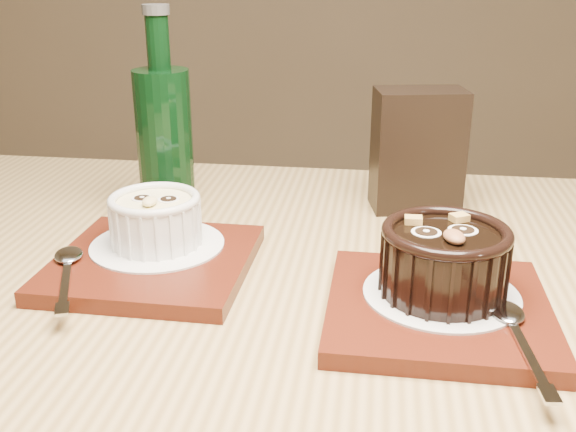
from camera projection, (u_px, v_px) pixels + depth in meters
name	position (u px, v px, depth m)	size (l,w,h in m)	color
table	(311.00, 396.00, 0.61)	(1.22, 0.84, 0.75)	olive
tray_left	(153.00, 263.00, 0.64)	(0.18, 0.18, 0.01)	#4E190D
doily_left	(158.00, 244.00, 0.66)	(0.13, 0.13, 0.00)	silver
ramekin_white	(155.00, 218.00, 0.65)	(0.09, 0.09, 0.05)	silver
spoon_left	(67.00, 270.00, 0.60)	(0.03, 0.13, 0.01)	silver
tray_right	(438.00, 310.00, 0.55)	(0.18, 0.18, 0.01)	#4E190D
doily_right	(441.00, 294.00, 0.56)	(0.13, 0.13, 0.00)	silver
ramekin_dark	(444.00, 257.00, 0.55)	(0.11, 0.11, 0.06)	black
spoon_right	(520.00, 335.00, 0.49)	(0.03, 0.13, 0.01)	silver
condiment_stand	(417.00, 150.00, 0.77)	(0.10, 0.06, 0.14)	black
green_bottle	(164.00, 138.00, 0.75)	(0.06, 0.06, 0.23)	black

